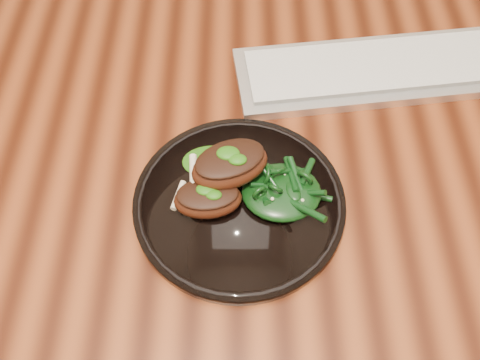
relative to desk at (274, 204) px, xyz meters
name	(u,v)px	position (x,y,z in m)	size (l,w,h in m)	color
desk	(274,204)	(0.00, 0.00, 0.00)	(1.60, 0.80, 0.75)	#331106
plate	(239,202)	(-0.05, -0.05, 0.09)	(0.29, 0.29, 0.02)	black
lamb_chop_front	(207,198)	(-0.10, -0.06, 0.12)	(0.10, 0.07, 0.04)	#421A0C
lamb_chop_back	(229,164)	(-0.07, -0.02, 0.14)	(0.12, 0.10, 0.05)	#421A0C
herb_smear	(214,162)	(-0.09, 0.01, 0.10)	(0.09, 0.06, 0.01)	#134707
greens_heap	(282,189)	(0.00, -0.05, 0.12)	(0.11, 0.10, 0.04)	black
keyboard	(387,69)	(0.19, 0.20, 0.09)	(0.50, 0.21, 0.02)	silver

